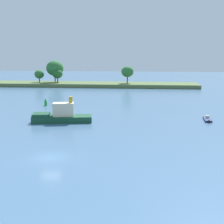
% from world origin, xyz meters
% --- Properties ---
extents(ground_plane, '(400.00, 400.00, 0.00)m').
position_xyz_m(ground_plane, '(0.00, 0.00, 0.00)').
color(ground_plane, '#476B8E').
extents(treeline_island, '(97.70, 14.24, 10.25)m').
position_xyz_m(treeline_island, '(-18.54, 93.03, 2.00)').
color(treeline_island, '#566B3D').
rests_on(treeline_island, ground).
extents(tugboat, '(12.05, 5.77, 4.99)m').
position_xyz_m(tugboat, '(-4.44, 22.52, 1.27)').
color(tugboat, '#19472D').
rests_on(tugboat, ground).
extents(small_motorboat, '(1.69, 5.60, 0.88)m').
position_xyz_m(small_motorboat, '(24.59, 27.31, 0.22)').
color(small_motorboat, navy).
rests_on(small_motorboat, ground).
extents(channel_buoy_green, '(0.70, 0.70, 1.90)m').
position_xyz_m(channel_buoy_green, '(-13.64, 42.34, 0.81)').
color(channel_buoy_green, green).
rests_on(channel_buoy_green, ground).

